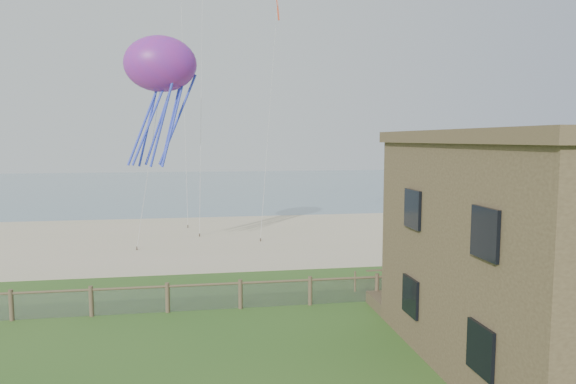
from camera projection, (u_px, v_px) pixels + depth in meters
The scene contains 7 objects.
ground at pixel (254, 372), 15.77m from camera, with size 160.00×160.00×0.00m, color #2C581E.
sand_beach at pixel (225, 237), 37.37m from camera, with size 72.00×20.00×0.02m, color #C1B68B.
ocean at pixel (214, 185), 80.57m from camera, with size 160.00×68.00×0.02m, color slate.
chainlink_fence at pixel (240, 296), 21.60m from camera, with size 36.20×0.20×1.25m, color #4C3F2B, non-canonical shape.
motel_deck at pixel (535, 295), 22.73m from camera, with size 15.00×2.00×0.50m, color brown.
picnic_table at pixel (452, 338), 17.53m from camera, with size 1.66×1.26×0.70m, color brown, non-canonical shape.
octopus_kite at pixel (161, 100), 29.47m from camera, with size 3.83×2.70×7.89m, color #ED2558, non-canonical shape.
Camera 1 is at (-1.40, -15.09, 7.11)m, focal length 32.00 mm.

